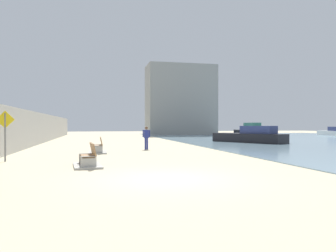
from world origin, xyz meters
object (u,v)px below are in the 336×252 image
Objects in this scene: person_walking at (146,136)px; boat_mid_bay at (333,132)px; boat_far_right at (249,132)px; boat_distant at (250,136)px; bench_far at (98,149)px; pedestrian_sign at (5,130)px; bench_near at (88,161)px.

person_walking is 0.23× the size of boat_mid_bay.
boat_far_right is 1.10× the size of boat_mid_bay.
boat_distant is 29.44m from boat_mid_bay.
bench_far is 0.27× the size of boat_far_right.
bench_near is at bearing -35.17° from pedestrian_sign.
pedestrian_sign is (-4.32, -3.93, 1.27)m from bench_far.
boat_far_right is (20.29, 20.04, 0.54)m from bench_far.
person_walking is 42.05m from boat_mid_bay.
boat_distant is (11.12, 6.11, -0.30)m from person_walking.
boat_mid_bay is 51.89m from pedestrian_sign.
boat_distant reaches higher than person_walking.
bench_far is at bearing 42.28° from pedestrian_sign.
boat_far_right reaches higher than boat_mid_bay.
person_walking is at bearing -133.49° from boat_far_right.
pedestrian_sign reaches higher than boat_distant.
bench_near is 0.91× the size of pedestrian_sign.
boat_distant is 3.11× the size of pedestrian_sign.
bench_near is 0.29× the size of boat_distant.
pedestrian_sign is (-7.70, -6.15, 0.56)m from person_walking.
boat_distant reaches higher than bench_far.
pedestrian_sign is (-18.82, -12.26, 0.86)m from boat_distant.
bench_near is at bearing -113.35° from person_walking.
boat_distant is (14.95, 14.99, 0.41)m from bench_near.
boat_mid_bay is at bearing 36.46° from boat_distant.
pedestrian_sign is (-3.87, 2.73, 1.27)m from bench_near.
pedestrian_sign is at bearing -146.92° from boat_distant.
bench_near is 1.04× the size of bench_far.
bench_far is 0.29× the size of boat_mid_bay.
bench_near is 4.90m from pedestrian_sign.
boat_distant is at bearing -143.54° from boat_mid_bay.
person_walking is at bearing 38.62° from pedestrian_sign.
boat_far_right is 18.81m from boat_mid_bay.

